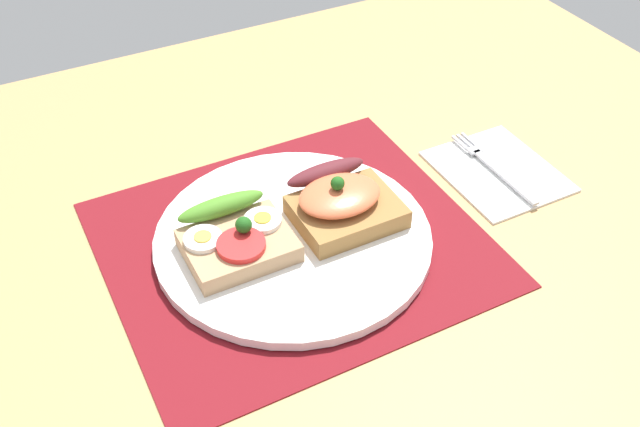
{
  "coord_description": "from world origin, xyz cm",
  "views": [
    {
      "loc": [
        -22.3,
        -48.68,
        50.31
      ],
      "look_at": [
        3.0,
        0.0,
        2.83
      ],
      "focal_mm": 41.37,
      "sensor_mm": 36.0,
      "label": 1
    }
  ],
  "objects_px": {
    "napkin": "(495,168)",
    "fork": "(492,165)",
    "sandwich_salmon": "(342,202)",
    "plate": "(293,238)",
    "sandwich_egg_tomato": "(236,239)"
  },
  "relations": [
    {
      "from": "sandwich_egg_tomato",
      "to": "fork",
      "type": "bearing_deg",
      "value": 0.35
    },
    {
      "from": "napkin",
      "to": "fork",
      "type": "xyz_separation_m",
      "value": [
        -0.0,
        0.0,
        0.0
      ]
    },
    {
      "from": "sandwich_salmon",
      "to": "fork",
      "type": "height_order",
      "value": "sandwich_salmon"
    },
    {
      "from": "sandwich_salmon",
      "to": "fork",
      "type": "bearing_deg",
      "value": 1.67
    },
    {
      "from": "plate",
      "to": "sandwich_egg_tomato",
      "type": "distance_m",
      "value": 0.06
    },
    {
      "from": "sandwich_salmon",
      "to": "napkin",
      "type": "height_order",
      "value": "sandwich_salmon"
    },
    {
      "from": "fork",
      "to": "sandwich_egg_tomato",
      "type": "bearing_deg",
      "value": -179.65
    },
    {
      "from": "napkin",
      "to": "sandwich_egg_tomato",
      "type": "bearing_deg",
      "value": 179.96
    },
    {
      "from": "sandwich_salmon",
      "to": "fork",
      "type": "relative_size",
      "value": 0.72
    },
    {
      "from": "fork",
      "to": "sandwich_salmon",
      "type": "bearing_deg",
      "value": -178.33
    },
    {
      "from": "plate",
      "to": "sandwich_salmon",
      "type": "height_order",
      "value": "sandwich_salmon"
    },
    {
      "from": "plate",
      "to": "fork",
      "type": "distance_m",
      "value": 0.25
    },
    {
      "from": "plate",
      "to": "sandwich_salmon",
      "type": "bearing_deg",
      "value": 0.52
    },
    {
      "from": "sandwich_egg_tomato",
      "to": "fork",
      "type": "relative_size",
      "value": 0.71
    },
    {
      "from": "plate",
      "to": "sandwich_egg_tomato",
      "type": "height_order",
      "value": "sandwich_egg_tomato"
    }
  ]
}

